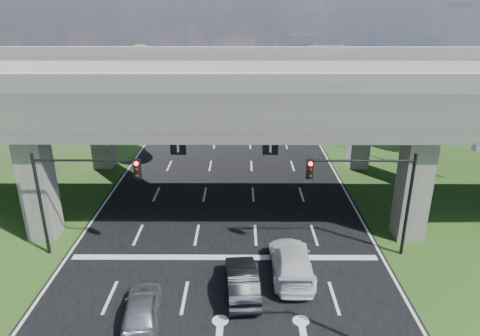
{
  "coord_description": "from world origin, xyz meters",
  "views": [
    {
      "loc": [
        0.94,
        -16.97,
        13.2
      ],
      "look_at": [
        0.84,
        8.92,
        3.3
      ],
      "focal_mm": 32.0,
      "sensor_mm": 36.0,
      "label": 1
    }
  ],
  "objects_px": {
    "signal_right": "(371,186)",
    "streetlight_beyond": "(312,65)",
    "signal_left": "(77,186)",
    "car_silver": "(142,308)",
    "car_white": "(291,262)",
    "streetlight_far": "(337,87)",
    "car_dark": "(242,281)"
  },
  "relations": [
    {
      "from": "car_silver",
      "to": "car_dark",
      "type": "xyz_separation_m",
      "value": [
        4.41,
        2.0,
        0.03
      ]
    },
    {
      "from": "streetlight_beyond",
      "to": "car_silver",
      "type": "relative_size",
      "value": 2.58
    },
    {
      "from": "signal_right",
      "to": "streetlight_far",
      "type": "distance_m",
      "value": 20.25
    },
    {
      "from": "signal_left",
      "to": "streetlight_beyond",
      "type": "xyz_separation_m",
      "value": [
        17.92,
        36.06,
        1.66
      ]
    },
    {
      "from": "signal_left",
      "to": "car_silver",
      "type": "height_order",
      "value": "signal_left"
    },
    {
      "from": "signal_right",
      "to": "car_dark",
      "type": "relative_size",
      "value": 1.43
    },
    {
      "from": "car_dark",
      "to": "car_silver",
      "type": "bearing_deg",
      "value": 19.87
    },
    {
      "from": "signal_right",
      "to": "streetlight_beyond",
      "type": "distance_m",
      "value": 36.17
    },
    {
      "from": "signal_left",
      "to": "car_dark",
      "type": "xyz_separation_m",
      "value": [
        8.79,
        -3.56,
        -3.47
      ]
    },
    {
      "from": "signal_left",
      "to": "streetlight_beyond",
      "type": "bearing_deg",
      "value": 63.57
    },
    {
      "from": "streetlight_far",
      "to": "car_white",
      "type": "relative_size",
      "value": 1.96
    },
    {
      "from": "car_silver",
      "to": "car_white",
      "type": "height_order",
      "value": "car_white"
    },
    {
      "from": "signal_left",
      "to": "car_silver",
      "type": "xyz_separation_m",
      "value": [
        4.38,
        -5.56,
        -3.5
      ]
    },
    {
      "from": "signal_right",
      "to": "signal_left",
      "type": "height_order",
      "value": "same"
    },
    {
      "from": "signal_right",
      "to": "streetlight_beyond",
      "type": "height_order",
      "value": "streetlight_beyond"
    },
    {
      "from": "signal_left",
      "to": "car_dark",
      "type": "height_order",
      "value": "signal_left"
    },
    {
      "from": "streetlight_beyond",
      "to": "streetlight_far",
      "type": "bearing_deg",
      "value": -90.0
    },
    {
      "from": "streetlight_far",
      "to": "car_silver",
      "type": "xyz_separation_m",
      "value": [
        -13.54,
        -25.61,
        -5.16
      ]
    },
    {
      "from": "car_silver",
      "to": "streetlight_far",
      "type": "bearing_deg",
      "value": -124.56
    },
    {
      "from": "signal_left",
      "to": "streetlight_far",
      "type": "bearing_deg",
      "value": 48.22
    },
    {
      "from": "signal_left",
      "to": "car_silver",
      "type": "bearing_deg",
      "value": -51.73
    },
    {
      "from": "streetlight_beyond",
      "to": "car_white",
      "type": "distance_m",
      "value": 38.95
    },
    {
      "from": "car_dark",
      "to": "car_white",
      "type": "height_order",
      "value": "car_white"
    },
    {
      "from": "streetlight_beyond",
      "to": "car_dark",
      "type": "bearing_deg",
      "value": -102.97
    },
    {
      "from": "signal_right",
      "to": "streetlight_beyond",
      "type": "relative_size",
      "value": 0.6
    },
    {
      "from": "signal_left",
      "to": "car_silver",
      "type": "distance_m",
      "value": 7.89
    },
    {
      "from": "signal_right",
      "to": "streetlight_far",
      "type": "relative_size",
      "value": 0.6
    },
    {
      "from": "streetlight_far",
      "to": "streetlight_beyond",
      "type": "distance_m",
      "value": 16.0
    },
    {
      "from": "streetlight_far",
      "to": "car_silver",
      "type": "bearing_deg",
      "value": -117.86
    },
    {
      "from": "car_silver",
      "to": "car_white",
      "type": "bearing_deg",
      "value": -159.6
    },
    {
      "from": "signal_right",
      "to": "car_dark",
      "type": "height_order",
      "value": "signal_right"
    },
    {
      "from": "car_dark",
      "to": "car_white",
      "type": "bearing_deg",
      "value": -153.0
    }
  ]
}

